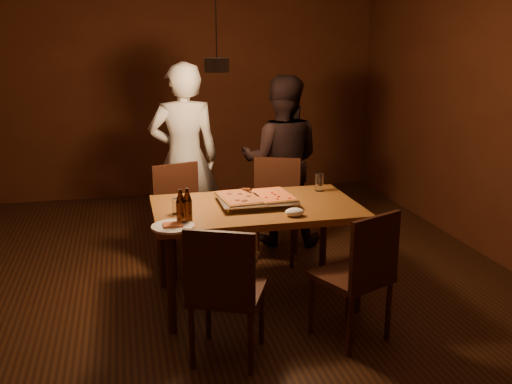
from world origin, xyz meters
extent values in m
plane|color=#391E0F|center=(0.00, 0.00, 0.00)|extent=(6.00, 6.00, 0.00)
plane|color=#4F2312|center=(0.00, 3.00, 1.40)|extent=(5.00, 0.00, 5.00)
plane|color=#4F2312|center=(0.00, -3.00, 1.40)|extent=(5.00, 0.00, 5.00)
cube|color=#925925|center=(0.24, -0.21, 0.72)|extent=(1.50, 0.90, 0.05)
cylinder|color=#38190F|center=(-0.43, -0.58, 0.35)|extent=(0.06, 0.06, 0.70)
cylinder|color=#38190F|center=(0.91, -0.58, 0.35)|extent=(0.06, 0.06, 0.70)
cylinder|color=#38190F|center=(-0.43, 0.16, 0.35)|extent=(0.06, 0.06, 0.70)
cylinder|color=#38190F|center=(0.91, 0.16, 0.35)|extent=(0.06, 0.06, 0.70)
cube|color=#38190F|center=(-0.21, 0.50, 0.43)|extent=(0.52, 0.52, 0.04)
cube|color=#38190F|center=(-0.27, 0.68, 0.67)|extent=(0.41, 0.15, 0.45)
cube|color=#38190F|center=(0.58, 0.54, 0.43)|extent=(0.55, 0.55, 0.04)
cube|color=#38190F|center=(0.66, 0.72, 0.67)|extent=(0.40, 0.19, 0.45)
cube|color=#38190F|center=(-0.12, -0.96, 0.43)|extent=(0.56, 0.56, 0.04)
cube|color=#38190F|center=(-0.20, -1.14, 0.67)|extent=(0.40, 0.20, 0.45)
cube|color=#38190F|center=(0.71, -0.91, 0.43)|extent=(0.55, 0.55, 0.04)
cube|color=#38190F|center=(0.79, -1.08, 0.67)|extent=(0.40, 0.20, 0.45)
cube|color=silver|center=(0.25, -0.18, 0.77)|extent=(0.58, 0.48, 0.05)
cube|color=maroon|center=(0.12, -0.17, 0.81)|extent=(0.31, 0.44, 0.02)
cube|color=gold|center=(0.38, -0.17, 0.81)|extent=(0.29, 0.42, 0.02)
cylinder|color=black|center=(-0.34, -0.53, 0.83)|extent=(0.06, 0.06, 0.15)
cone|color=black|center=(-0.34, -0.53, 0.94)|extent=(0.06, 0.06, 0.09)
cylinder|color=black|center=(-0.30, -0.50, 0.83)|extent=(0.06, 0.06, 0.15)
cone|color=black|center=(-0.30, -0.50, 0.94)|extent=(0.06, 0.06, 0.08)
cylinder|color=silver|center=(-0.34, -0.28, 0.80)|extent=(0.07, 0.07, 0.11)
cylinder|color=silver|center=(0.82, 0.06, 0.82)|extent=(0.07, 0.07, 0.14)
cylinder|color=white|center=(-0.41, -0.59, 0.76)|extent=(0.28, 0.28, 0.02)
cube|color=gold|center=(-0.41, -0.59, 0.77)|extent=(0.12, 0.10, 0.01)
ellipsoid|color=white|center=(0.44, -0.53, 0.78)|extent=(0.13, 0.10, 0.06)
imported|color=silver|center=(-0.15, 1.01, 0.87)|extent=(0.65, 0.43, 1.74)
imported|color=black|center=(0.77, 0.98, 0.80)|extent=(0.94, 0.83, 1.61)
cylinder|color=black|center=(0.00, 0.00, 1.75)|extent=(0.18, 0.18, 0.10)
camera|label=1|loc=(-0.68, -4.12, 1.95)|focal=40.00mm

